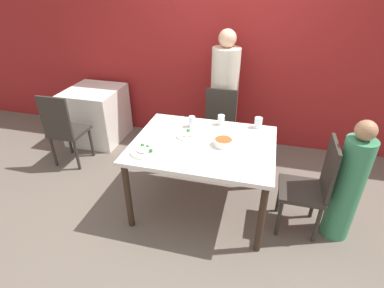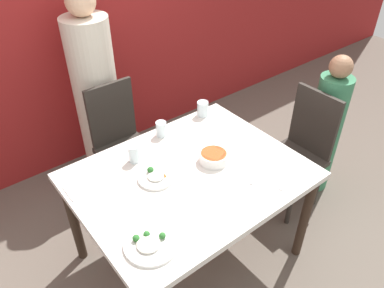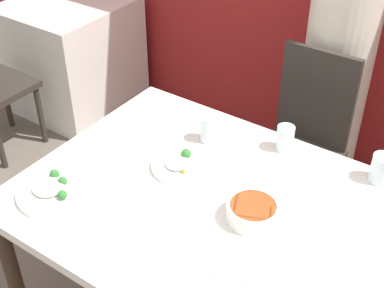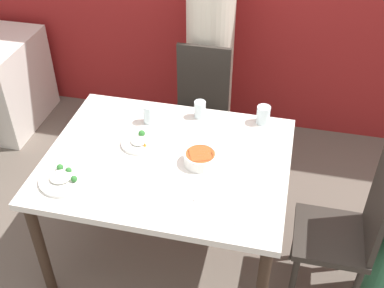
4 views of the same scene
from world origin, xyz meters
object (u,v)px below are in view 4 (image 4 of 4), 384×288
bowl_curry (200,158)px  plate_rice_adult (65,178)px  chair_child_spot (348,229)px  glass_water_tall (200,109)px  person_adult (209,59)px  chair_adult_spot (199,110)px

bowl_curry → plate_rice_adult: bowl_curry is taller
chair_child_spot → bowl_curry: size_ratio=5.30×
plate_rice_adult → glass_water_tall: bearing=52.1°
bowl_curry → glass_water_tall: bearing=102.4°
glass_water_tall → chair_child_spot: bearing=-28.3°
chair_child_spot → glass_water_tall: chair_child_spot is taller
person_adult → bowl_curry: (0.19, -1.21, 0.06)m
person_adult → glass_water_tall: person_adult is taller
bowl_curry → plate_rice_adult: (-0.65, -0.29, -0.02)m
chair_adult_spot → plate_rice_adult: chair_adult_spot is taller
chair_adult_spot → plate_rice_adult: bearing=-111.9°
plate_rice_adult → glass_water_tall: (0.56, 0.72, 0.04)m
bowl_curry → glass_water_tall: 0.44m
bowl_curry → glass_water_tall: size_ratio=1.68×
person_adult → plate_rice_adult: (-0.47, -1.50, 0.04)m
chair_adult_spot → bowl_curry: bearing=-77.7°
bowl_curry → glass_water_tall: glass_water_tall is taller
chair_child_spot → plate_rice_adult: (-1.48, -0.23, 0.27)m
chair_adult_spot → person_adult: 0.41m
person_adult → chair_child_spot: bearing=-51.5°
person_adult → bowl_curry: 1.22m
chair_child_spot → person_adult: size_ratio=0.60×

